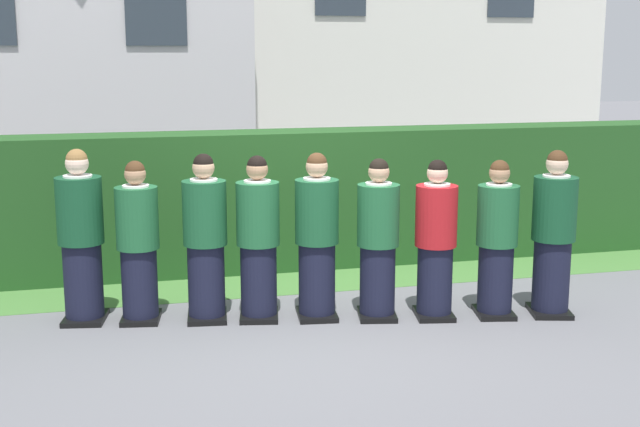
# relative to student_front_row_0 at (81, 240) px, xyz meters

# --- Properties ---
(ground_plane) EXTENTS (60.00, 60.00, 0.00)m
(ground_plane) POSITION_rel_student_front_row_0_xyz_m (2.25, -0.48, -0.81)
(ground_plane) COLOR slate
(student_front_row_0) EXTENTS (0.47, 0.55, 1.69)m
(student_front_row_0) POSITION_rel_student_front_row_0_xyz_m (0.00, 0.00, 0.00)
(student_front_row_0) COLOR black
(student_front_row_0) RESTS_ON ground
(student_front_row_1) EXTENTS (0.43, 0.53, 1.58)m
(student_front_row_1) POSITION_rel_student_front_row_0_xyz_m (0.53, -0.13, -0.06)
(student_front_row_1) COLOR black
(student_front_row_1) RESTS_ON ground
(student_front_row_2) EXTENTS (0.43, 0.51, 1.64)m
(student_front_row_2) POSITION_rel_student_front_row_0_xyz_m (1.16, -0.25, -0.03)
(student_front_row_2) COLOR black
(student_front_row_2) RESTS_ON ground
(student_front_row_3) EXTENTS (0.46, 0.53, 1.62)m
(student_front_row_3) POSITION_rel_student_front_row_0_xyz_m (1.67, -0.34, -0.04)
(student_front_row_3) COLOR black
(student_front_row_3) RESTS_ON ground
(student_front_row_4) EXTENTS (0.44, 0.51, 1.64)m
(student_front_row_4) POSITION_rel_student_front_row_0_xyz_m (2.23, -0.45, -0.03)
(student_front_row_4) COLOR black
(student_front_row_4) RESTS_ON ground
(student_front_row_5) EXTENTS (0.45, 0.54, 1.59)m
(student_front_row_5) POSITION_rel_student_front_row_0_xyz_m (2.81, -0.60, -0.05)
(student_front_row_5) COLOR black
(student_front_row_5) RESTS_ON ground
(student_in_red_blazer) EXTENTS (0.44, 0.51, 1.57)m
(student_in_red_blazer) POSITION_rel_student_front_row_0_xyz_m (3.36, -0.73, -0.06)
(student_in_red_blazer) COLOR black
(student_in_red_blazer) RESTS_ON ground
(student_front_row_7) EXTENTS (0.45, 0.53, 1.56)m
(student_front_row_7) POSITION_rel_student_front_row_0_xyz_m (3.96, -0.83, -0.06)
(student_front_row_7) COLOR black
(student_front_row_7) RESTS_ON ground
(student_front_row_8) EXTENTS (0.49, 0.57, 1.65)m
(student_front_row_8) POSITION_rel_student_front_row_0_xyz_m (4.52, -0.92, -0.02)
(student_front_row_8) COLOR black
(student_front_row_8) RESTS_ON ground
(hedge) EXTENTS (13.24, 0.70, 1.65)m
(hedge) POSITION_rel_student_front_row_0_xyz_m (2.25, 1.60, 0.02)
(hedge) COLOR #214C1E
(hedge) RESTS_ON ground
(lawn_strip) EXTENTS (13.24, 0.90, 0.01)m
(lawn_strip) POSITION_rel_student_front_row_0_xyz_m (2.25, 0.80, -0.80)
(lawn_strip) COLOR #477A38
(lawn_strip) RESTS_ON ground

